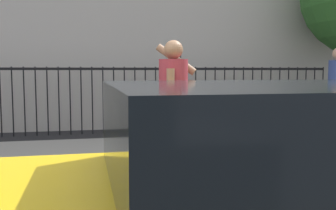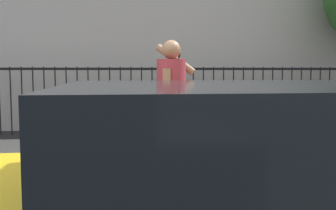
{
  "view_description": "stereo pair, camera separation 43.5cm",
  "coord_description": "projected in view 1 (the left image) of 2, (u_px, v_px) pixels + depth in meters",
  "views": [
    {
      "loc": [
        -0.3,
        -3.42,
        1.53
      ],
      "look_at": [
        0.72,
        1.28,
        1.09
      ],
      "focal_mm": 41.29,
      "sensor_mm": 36.0,
      "label": 1
    },
    {
      "loc": [
        0.13,
        -3.49,
        1.53
      ],
      "look_at": [
        0.72,
        1.28,
        1.09
      ],
      "focal_mm": 41.29,
      "sensor_mm": 36.0,
      "label": 2
    }
  ],
  "objects": [
    {
      "name": "pedestrian_on_phone",
      "position": [
        173.0,
        102.0,
        4.51
      ],
      "size": [
        0.55,
        0.72,
        1.72
      ],
      "color": "#936B4C",
      "rests_on": "sidewalk"
    },
    {
      "name": "sidewalk",
      "position": [
        107.0,
        169.0,
        5.67
      ],
      "size": [
        28.0,
        4.4,
        0.15
      ],
      "primitive_type": "cube",
      "color": "gray",
      "rests_on": "ground"
    },
    {
      "name": "iron_fence",
      "position": [
        98.0,
        91.0,
        9.18
      ],
      "size": [
        12.03,
        0.04,
        1.6
      ],
      "color": "black",
      "rests_on": "ground"
    }
  ]
}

